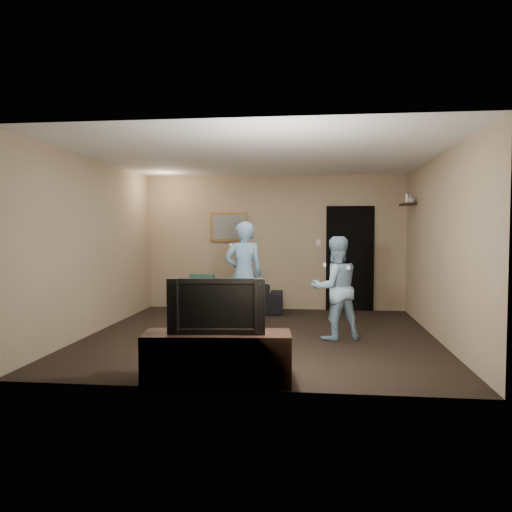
# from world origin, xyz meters

# --- Properties ---
(ground) EXTENTS (5.00, 5.00, 0.00)m
(ground) POSITION_xyz_m (0.00, 0.00, 0.00)
(ground) COLOR black
(ground) RESTS_ON ground
(ceiling) EXTENTS (5.00, 5.00, 0.04)m
(ceiling) POSITION_xyz_m (0.00, 0.00, 2.60)
(ceiling) COLOR silver
(ceiling) RESTS_ON wall_back
(wall_back) EXTENTS (5.00, 0.04, 2.60)m
(wall_back) POSITION_xyz_m (0.00, 2.50, 1.30)
(wall_back) COLOR tan
(wall_back) RESTS_ON ground
(wall_front) EXTENTS (5.00, 0.04, 2.60)m
(wall_front) POSITION_xyz_m (0.00, -2.50, 1.30)
(wall_front) COLOR tan
(wall_front) RESTS_ON ground
(wall_left) EXTENTS (0.04, 5.00, 2.60)m
(wall_left) POSITION_xyz_m (-2.50, 0.00, 1.30)
(wall_left) COLOR tan
(wall_left) RESTS_ON ground
(wall_right) EXTENTS (0.04, 5.00, 2.60)m
(wall_right) POSITION_xyz_m (2.50, 0.00, 1.30)
(wall_right) COLOR tan
(wall_right) RESTS_ON ground
(sofa) EXTENTS (1.95, 0.84, 0.56)m
(sofa) POSITION_xyz_m (-0.77, 1.99, 0.28)
(sofa) COLOR black
(sofa) RESTS_ON ground
(throw_pillow) EXTENTS (0.48, 0.23, 0.46)m
(throw_pillow) POSITION_xyz_m (-1.32, 1.99, 0.48)
(throw_pillow) COLOR #1B5142
(throw_pillow) RESTS_ON sofa
(painting_frame) EXTENTS (0.72, 0.05, 0.57)m
(painting_frame) POSITION_xyz_m (-0.90, 2.48, 1.60)
(painting_frame) COLOR olive
(painting_frame) RESTS_ON wall_back
(painting_canvas) EXTENTS (0.62, 0.01, 0.47)m
(painting_canvas) POSITION_xyz_m (-0.90, 2.45, 1.60)
(painting_canvas) COLOR slate
(painting_canvas) RESTS_ON painting_frame
(doorway) EXTENTS (0.90, 0.06, 2.00)m
(doorway) POSITION_xyz_m (1.45, 2.47, 1.00)
(doorway) COLOR black
(doorway) RESTS_ON ground
(light_switch) EXTENTS (0.08, 0.02, 0.12)m
(light_switch) POSITION_xyz_m (0.85, 2.48, 1.30)
(light_switch) COLOR silver
(light_switch) RESTS_ON wall_back
(wall_shelf) EXTENTS (0.20, 0.60, 0.03)m
(wall_shelf) POSITION_xyz_m (2.39, 1.80, 1.99)
(wall_shelf) COLOR black
(wall_shelf) RESTS_ON wall_right
(shelf_vase) EXTENTS (0.18, 0.18, 0.15)m
(shelf_vase) POSITION_xyz_m (2.39, 1.54, 2.08)
(shelf_vase) COLOR #B0B0B5
(shelf_vase) RESTS_ON wall_shelf
(shelf_figurine) EXTENTS (0.06, 0.06, 0.18)m
(shelf_figurine) POSITION_xyz_m (2.39, 1.87, 2.09)
(shelf_figurine) COLOR silver
(shelf_figurine) RESTS_ON wall_shelf
(tv_console) EXTENTS (1.52, 0.62, 0.53)m
(tv_console) POSITION_xyz_m (-0.20, -2.31, 0.25)
(tv_console) COLOR black
(tv_console) RESTS_ON ground
(television) EXTENTS (0.97, 0.22, 0.56)m
(television) POSITION_xyz_m (-0.20, -2.31, 0.79)
(television) COLOR black
(television) RESTS_ON tv_console
(wii_player_left) EXTENTS (0.69, 0.55, 1.68)m
(wii_player_left) POSITION_xyz_m (-0.35, 0.72, 0.84)
(wii_player_left) COLOR #7FB4DC
(wii_player_left) RESTS_ON ground
(wii_player_right) EXTENTS (0.86, 0.76, 1.45)m
(wii_player_right) POSITION_xyz_m (1.07, -0.13, 0.73)
(wii_player_right) COLOR #90B8D1
(wii_player_right) RESTS_ON ground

